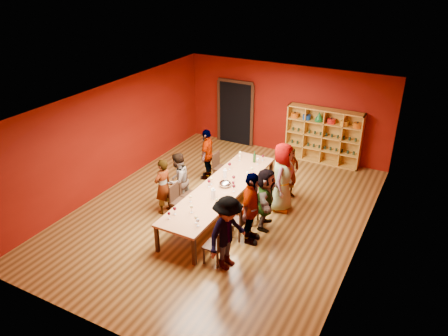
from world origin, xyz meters
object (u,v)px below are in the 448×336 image
at_px(person_left_1, 163,186).
at_px(chair_person_left_2, 187,192).
at_px(person_left_2, 178,180).
at_px(person_right_3, 282,177).
at_px(person_left_4, 207,154).
at_px(chair_person_right_0, 218,244).
at_px(person_right_0, 228,233).
at_px(chair_person_right_1, 239,220).
at_px(spittoon_bowl, 225,184).
at_px(person_right_1, 251,208).
at_px(chair_person_right_3, 268,189).
at_px(person_right_2, 266,199).
at_px(person_right_4, 291,173).
at_px(wine_bottle, 254,158).
at_px(chair_person_right_2, 252,206).
at_px(shelving_unit, 324,133).
at_px(tasting_table, 221,189).
at_px(chair_person_left_4, 219,166).
at_px(chair_person_right_4, 277,178).
at_px(chair_person_left_1, 178,199).

relative_size(person_left_1, chair_person_left_2, 1.70).
relative_size(person_left_2, person_right_3, 0.82).
xyz_separation_m(person_left_4, chair_person_right_0, (2.23, -3.43, -0.29)).
bearing_deg(person_right_0, chair_person_right_0, 100.73).
height_order(chair_person_right_1, spittoon_bowl, spittoon_bowl).
relative_size(person_left_4, person_right_1, 0.87).
relative_size(person_right_0, chair_person_right_3, 1.93).
height_order(person_right_2, person_right_4, person_right_2).
xyz_separation_m(person_left_4, wine_bottle, (1.44, 0.21, 0.10)).
bearing_deg(chair_person_right_2, shelving_unit, 83.67).
relative_size(person_left_2, person_left_4, 0.98).
relative_size(person_right_1, spittoon_bowl, 5.60).
bearing_deg(wine_bottle, tasting_table, -94.06).
xyz_separation_m(person_left_4, chair_person_right_1, (2.23, -2.36, -0.29)).
bearing_deg(spittoon_bowl, person_right_4, 50.59).
relative_size(person_left_2, chair_person_left_4, 1.72).
distance_m(person_right_3, person_right_4, 0.71).
bearing_deg(person_right_1, chair_person_right_3, -0.61).
bearing_deg(spittoon_bowl, chair_person_right_3, 43.66).
distance_m(person_right_1, chair_person_right_2, 0.89).
height_order(person_right_1, person_right_3, person_right_3).
height_order(person_left_1, person_right_0, person_right_0).
relative_size(shelving_unit, chair_person_right_1, 2.70).
bearing_deg(person_right_1, person_right_2, -14.67).
bearing_deg(chair_person_right_0, person_right_0, 0.00).
xyz_separation_m(tasting_table, person_right_1, (1.19, -0.81, 0.20)).
height_order(chair_person_right_2, person_right_2, person_right_2).
distance_m(chair_person_left_4, chair_person_right_4, 1.82).
bearing_deg(chair_person_right_3, person_right_2, -70.61).
bearing_deg(person_right_3, wine_bottle, 49.35).
xyz_separation_m(person_left_1, person_right_0, (2.50, -1.21, 0.10)).
bearing_deg(person_right_3, person_right_4, -3.41).
relative_size(person_right_2, wine_bottle, 4.61).
height_order(person_right_3, person_right_4, person_right_3).
xyz_separation_m(person_right_2, chair_person_right_4, (-0.34, 1.66, -0.30)).
relative_size(chair_person_right_1, person_right_4, 0.59).
relative_size(tasting_table, person_right_2, 2.83).
distance_m(chair_person_left_1, person_right_0, 2.42).
bearing_deg(person_right_1, wine_bottle, 12.58).
height_order(person_right_2, chair_person_right_4, person_right_2).
distance_m(chair_person_right_0, wine_bottle, 3.74).
xyz_separation_m(chair_person_left_1, person_right_3, (2.21, 1.58, 0.44)).
bearing_deg(chair_person_right_4, chair_person_right_3, -90.00).
xyz_separation_m(chair_person_right_0, chair_person_right_4, (0.00, 3.47, 0.00)).
bearing_deg(person_left_1, tasting_table, 126.80).
bearing_deg(person_right_3, chair_person_right_3, 85.35).
distance_m(person_right_1, spittoon_bowl, 1.45).
relative_size(shelving_unit, chair_person_left_1, 2.70).
height_order(chair_person_right_0, person_right_0, person_right_0).
distance_m(tasting_table, person_right_1, 1.45).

